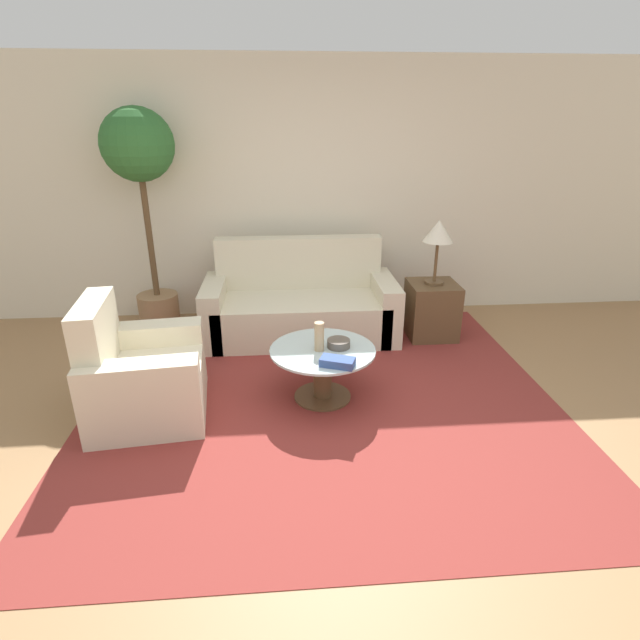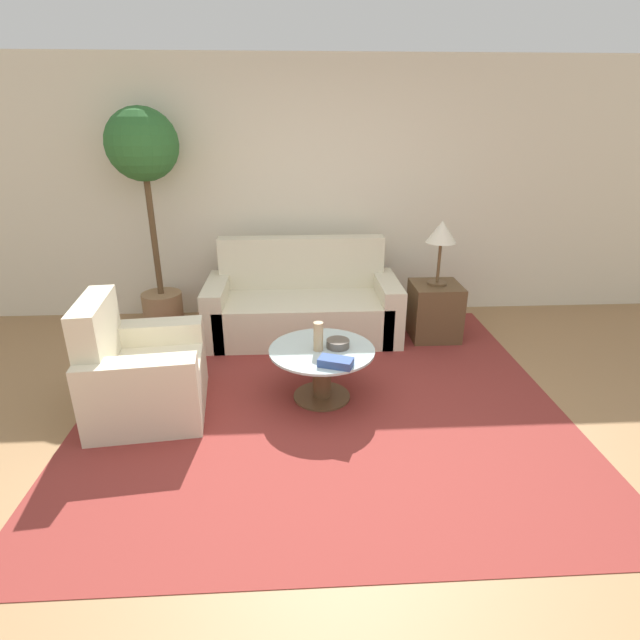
% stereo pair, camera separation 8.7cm
% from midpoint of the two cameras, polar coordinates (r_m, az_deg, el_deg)
% --- Properties ---
extents(ground_plane, '(14.00, 14.00, 0.00)m').
position_cam_midpoint_polar(ground_plane, '(3.34, 0.41, -15.23)').
color(ground_plane, '#9E754C').
extents(wall_back, '(10.00, 0.06, 2.60)m').
position_cam_midpoint_polar(wall_back, '(5.35, -2.08, 14.36)').
color(wall_back, beige).
rests_on(wall_back, ground_plane).
extents(rug, '(3.55, 3.39, 0.01)m').
position_cam_midpoint_polar(rug, '(3.93, -0.35, -8.77)').
color(rug, maroon).
rests_on(rug, ground_plane).
extents(sofa_main, '(1.85, 0.84, 0.92)m').
position_cam_midpoint_polar(sofa_main, '(4.97, -2.78, 1.64)').
color(sofa_main, beige).
rests_on(sofa_main, ground_plane).
extents(armchair, '(0.87, 0.94, 0.88)m').
position_cam_midpoint_polar(armchair, '(3.85, -20.62, -6.28)').
color(armchair, beige).
rests_on(armchair, ground_plane).
extents(coffee_table, '(0.80, 0.80, 0.42)m').
position_cam_midpoint_polar(coffee_table, '(3.80, -0.36, -5.34)').
color(coffee_table, brown).
rests_on(coffee_table, ground_plane).
extents(side_table, '(0.46, 0.46, 0.54)m').
position_cam_midpoint_polar(side_table, '(5.00, 12.14, 1.13)').
color(side_table, brown).
rests_on(side_table, ground_plane).
extents(table_lamp, '(0.28, 0.28, 0.61)m').
position_cam_midpoint_polar(table_lamp, '(4.79, 12.87, 9.55)').
color(table_lamp, brown).
rests_on(table_lamp, side_table).
extents(potted_plant, '(0.67, 0.67, 2.13)m').
position_cam_midpoint_polar(potted_plant, '(5.13, -20.22, 15.29)').
color(potted_plant, '#93704C').
rests_on(potted_plant, ground_plane).
extents(vase, '(0.07, 0.07, 0.22)m').
position_cam_midpoint_polar(vase, '(3.67, -0.77, -1.90)').
color(vase, tan).
rests_on(vase, coffee_table).
extents(bowl, '(0.17, 0.17, 0.06)m').
position_cam_midpoint_polar(bowl, '(3.76, 1.47, -2.70)').
color(bowl, brown).
rests_on(bowl, coffee_table).
extents(book_stack, '(0.26, 0.20, 0.06)m').
position_cam_midpoint_polar(book_stack, '(3.48, 1.29, -4.82)').
color(book_stack, '#334C8C').
rests_on(book_stack, coffee_table).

